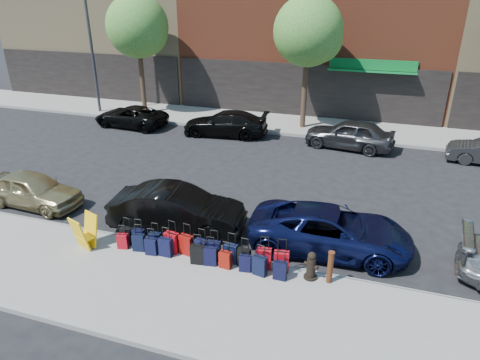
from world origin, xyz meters
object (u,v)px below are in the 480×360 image
(tree_center, at_px, (311,33))
(car_near_0, at_px, (33,189))
(tree_left, at_px, (140,28))
(streetlight, at_px, (93,41))
(car_near_2, at_px, (330,230))
(car_far_2, at_px, (349,134))
(suitcase_front_5, at_px, (201,249))
(fire_hydrant, at_px, (311,266))
(display_rack, at_px, (85,232))
(bollard, at_px, (330,267))
(car_far_0, at_px, (131,116))
(car_near_1, at_px, (177,210))
(car_far_1, at_px, (225,123))

(tree_center, relative_size, car_near_0, 1.87)
(tree_left, relative_size, streetlight, 0.91)
(tree_left, xyz_separation_m, car_near_0, (2.39, -12.88, -4.75))
(car_near_2, distance_m, car_far_2, 9.93)
(tree_center, xyz_separation_m, suitcase_front_5, (-0.58, -14.32, -4.96))
(fire_hydrant, bearing_deg, car_near_2, 100.21)
(tree_center, relative_size, display_rack, 6.64)
(tree_left, bearing_deg, suitcase_front_5, -55.30)
(tree_left, bearing_deg, car_far_2, -10.82)
(display_rack, relative_size, car_near_0, 0.28)
(car_near_0, bearing_deg, bollard, -94.48)
(tree_center, xyz_separation_m, car_near_0, (-8.11, -12.88, -4.75))
(bollard, height_order, car_far_0, car_far_0)
(tree_center, distance_m, fire_hydrant, 15.37)
(fire_hydrant, bearing_deg, car_near_1, -178.53)
(streetlight, relative_size, car_far_1, 1.68)
(streetlight, bearing_deg, car_near_2, -35.53)
(bollard, height_order, display_rack, display_rack)
(car_near_2, distance_m, car_far_1, 12.23)
(fire_hydrant, distance_m, display_rack, 7.01)
(fire_hydrant, xyz_separation_m, car_near_2, (0.29, 1.86, 0.16))
(tree_center, height_order, car_far_2, tree_center)
(tree_left, bearing_deg, car_near_2, -42.65)
(car_near_2, bearing_deg, display_rack, 106.04)
(fire_hydrant, bearing_deg, car_near_0, -168.62)
(car_near_0, relative_size, car_far_1, 0.82)
(tree_center, relative_size, car_far_2, 1.62)
(car_far_2, bearing_deg, bollard, 10.15)
(car_far_0, bearing_deg, tree_left, -166.90)
(fire_hydrant, distance_m, car_far_0, 17.33)
(display_rack, xyz_separation_m, car_near_2, (7.26, 2.48, 0.01))
(tree_center, distance_m, car_near_0, 15.94)
(car_far_1, relative_size, car_far_2, 1.06)
(car_near_1, height_order, car_far_0, car_near_1)
(car_far_1, bearing_deg, fire_hydrant, 23.93)
(tree_center, relative_size, car_near_2, 1.44)
(tree_left, relative_size, car_near_2, 1.44)
(car_near_1, distance_m, car_far_1, 10.47)
(fire_hydrant, bearing_deg, car_far_0, 156.68)
(car_far_2, bearing_deg, car_near_2, 9.26)
(streetlight, bearing_deg, car_near_0, -66.34)
(display_rack, bearing_deg, car_far_0, 135.24)
(tree_left, distance_m, display_rack, 16.87)
(suitcase_front_5, height_order, car_far_0, car_far_0)
(suitcase_front_5, xyz_separation_m, car_far_0, (-9.49, 11.66, 0.17))
(suitcase_front_5, bearing_deg, bollard, 10.25)
(car_far_0, bearing_deg, fire_hydrant, 51.78)
(suitcase_front_5, height_order, car_near_0, car_near_0)
(tree_left, height_order, car_far_2, tree_left)
(suitcase_front_5, bearing_deg, car_near_2, 37.86)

